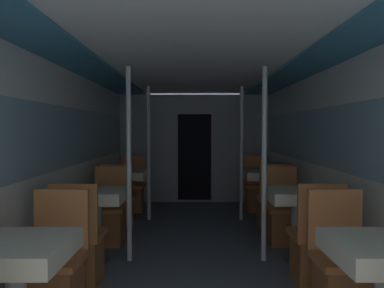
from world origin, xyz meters
TOP-DOWN VIEW (x-y plane):
  - wall_left at (-1.45, 2.88)m, footprint 0.05×8.56m
  - wall_right at (1.45, 2.88)m, footprint 0.05×8.56m
  - ceiling_panel at (0.00, 2.88)m, footprint 2.90×8.56m
  - bulkhead_far at (0.00, 6.00)m, footprint 2.84×0.09m
  - dining_table_left_0 at (-1.07, 0.94)m, footprint 0.61×0.61m
  - chair_left_far_0 at (-1.07, 1.54)m, footprint 0.42×0.42m
  - dining_table_left_1 at (-1.07, 2.76)m, footprint 0.61×0.61m
  - chair_left_near_1 at (-1.07, 2.16)m, footprint 0.42×0.42m
  - chair_left_far_1 at (-1.07, 3.36)m, footprint 0.42×0.42m
  - support_pole_left_1 at (-0.72, 2.76)m, footprint 0.05×0.05m
  - dining_table_left_2 at (-1.07, 4.57)m, footprint 0.61×0.61m
  - chair_left_near_2 at (-1.07, 3.97)m, footprint 0.42×0.42m
  - chair_left_far_2 at (-1.07, 5.18)m, footprint 0.42×0.42m
  - support_pole_left_2 at (-0.72, 4.57)m, footprint 0.05×0.05m
  - chair_right_far_0 at (1.07, 1.54)m, footprint 0.42×0.42m
  - dining_table_right_1 at (1.07, 2.76)m, footprint 0.61×0.61m
  - chair_right_near_1 at (1.07, 2.16)m, footprint 0.42×0.42m
  - chair_right_far_1 at (1.07, 3.36)m, footprint 0.42×0.42m
  - support_pole_right_1 at (0.72, 2.76)m, footprint 0.05×0.05m
  - dining_table_right_2 at (1.07, 4.57)m, footprint 0.61×0.61m
  - chair_right_near_2 at (1.07, 3.97)m, footprint 0.42×0.42m
  - chair_right_far_2 at (1.07, 5.18)m, footprint 0.42×0.42m
  - support_pole_right_2 at (0.72, 4.57)m, footprint 0.05×0.05m

SIDE VIEW (x-z plane):
  - chair_left_far_0 at x=-1.07m, z-range -0.17..0.76m
  - chair_left_near_1 at x=-1.07m, z-range -0.17..0.76m
  - chair_left_far_1 at x=-1.07m, z-range -0.17..0.76m
  - chair_left_near_2 at x=-1.07m, z-range -0.17..0.76m
  - chair_left_far_2 at x=-1.07m, z-range -0.17..0.76m
  - chair_right_far_0 at x=1.07m, z-range -0.17..0.76m
  - chair_right_near_1 at x=1.07m, z-range -0.17..0.76m
  - chair_right_far_1 at x=1.07m, z-range -0.17..0.76m
  - chair_right_near_2 at x=1.07m, z-range -0.17..0.76m
  - chair_right_far_2 at x=1.07m, z-range -0.17..0.76m
  - dining_table_left_0 at x=-1.07m, z-range 0.26..1.02m
  - dining_table_left_1 at x=-1.07m, z-range 0.26..1.02m
  - dining_table_left_2 at x=-1.07m, z-range 0.26..1.02m
  - dining_table_right_1 at x=1.07m, z-range 0.26..1.02m
  - dining_table_right_2 at x=1.07m, z-range 0.26..1.02m
  - bulkhead_far at x=0.00m, z-range 0.00..2.05m
  - support_pole_left_1 at x=-0.72m, z-range 0.00..2.06m
  - support_pole_left_2 at x=-0.72m, z-range 0.00..2.06m
  - support_pole_right_1 at x=0.72m, z-range 0.00..2.06m
  - support_pole_right_2 at x=0.72m, z-range 0.00..2.06m
  - wall_left at x=-1.45m, z-range 0.04..2.10m
  - wall_right at x=1.45m, z-range 0.04..2.10m
  - ceiling_panel at x=0.00m, z-range 2.07..2.14m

